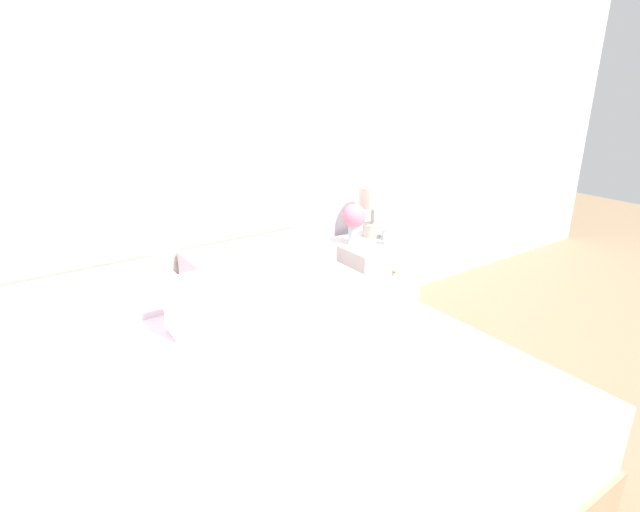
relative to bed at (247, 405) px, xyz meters
The scene contains 8 objects.
ground_plane 0.94m from the bed, 90.00° to the left, with size 12.00×12.00×0.00m, color tan.
wall_back 1.38m from the bed, 90.00° to the left, with size 8.00×0.06×2.60m.
bed is the anchor object (origin of this frame).
nightstand 1.38m from the bed, 28.81° to the left, with size 0.45×0.42×0.58m.
table_lamp 1.55m from the bed, 30.30° to the left, with size 0.18×0.18×0.32m.
flower_vase 1.34m from the bed, 32.38° to the left, with size 0.14×0.14×0.25m.
teacup 1.39m from the bed, 24.22° to the left, with size 0.10×0.10×0.07m.
alarm_clock 1.49m from the bed, 25.80° to the left, with size 0.08×0.05×0.06m.
Camera 1 is at (-0.70, -2.39, 1.54)m, focal length 28.00 mm.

